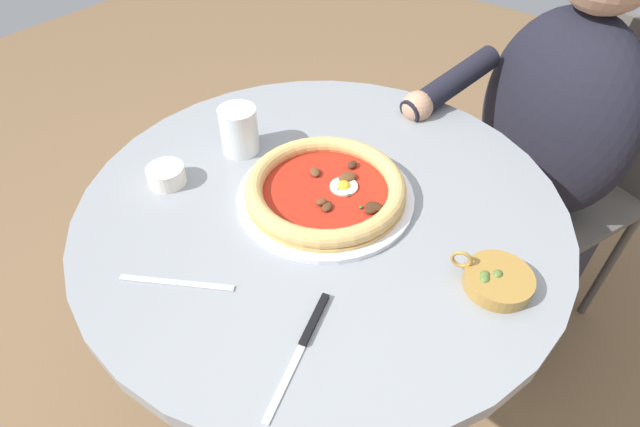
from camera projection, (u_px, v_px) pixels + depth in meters
ground_plane at (321, 397)px, 1.43m from camera, size 6.00×6.00×0.02m
dining_table at (321, 255)px, 1.01m from camera, size 0.88×0.88×0.75m
pizza_on_plate at (328, 191)px, 0.90m from camera, size 0.32×0.32×0.04m
water_glass at (240, 133)px, 1.00m from camera, size 0.08×0.08×0.09m
steak_knife at (307, 335)px, 0.70m from camera, size 0.20×0.07×0.01m
ramekin_capers at (166, 175)px, 0.94m from camera, size 0.07×0.07×0.03m
olive_pan at (497, 280)px, 0.76m from camera, size 0.10×0.13×0.05m
fork_utensil at (177, 283)px, 0.77m from camera, size 0.10×0.16×0.00m
diner_person at (531, 181)px, 1.30m from camera, size 0.47×0.50×1.15m
cafe_chair_diner at (571, 159)px, 1.35m from camera, size 0.54×0.54×0.88m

